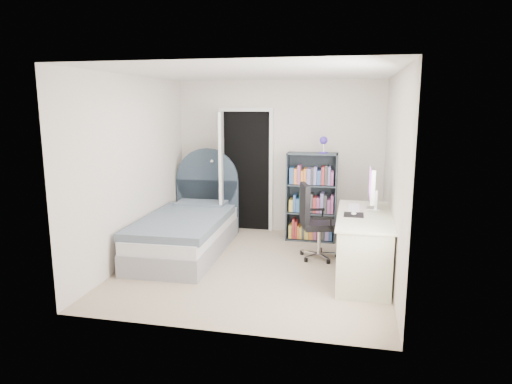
% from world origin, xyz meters
% --- Properties ---
extents(room_shell, '(3.50, 3.70, 2.60)m').
position_xyz_m(room_shell, '(0.00, 0.00, 1.25)').
color(room_shell, tan).
rests_on(room_shell, ground).
extents(door, '(0.92, 0.81, 2.06)m').
position_xyz_m(door, '(-0.75, 1.52, 1.03)').
color(door, black).
rests_on(door, ground).
extents(bed, '(1.15, 2.32, 1.41)m').
position_xyz_m(bed, '(-1.12, 0.45, 0.32)').
color(bed, gray).
rests_on(bed, ground).
extents(nightstand, '(0.43, 0.43, 0.63)m').
position_xyz_m(nightstand, '(-1.35, 1.58, 0.42)').
color(nightstand, '#DDC988').
rests_on(nightstand, ground).
extents(floor_lamp, '(0.18, 0.18, 1.24)m').
position_xyz_m(floor_lamp, '(-1.08, 1.48, 0.51)').
color(floor_lamp, silver).
rests_on(floor_lamp, ground).
extents(bookcase, '(0.77, 0.33, 1.64)m').
position_xyz_m(bookcase, '(0.60, 1.38, 0.64)').
color(bookcase, '#333E46').
rests_on(bookcase, ground).
extents(desk, '(0.65, 1.63, 1.34)m').
position_xyz_m(desk, '(1.38, -0.03, 0.43)').
color(desk, beige).
rests_on(desk, ground).
extents(office_chair, '(0.58, 0.60, 1.05)m').
position_xyz_m(office_chair, '(0.71, 0.50, 0.58)').
color(office_chair, silver).
rests_on(office_chair, ground).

